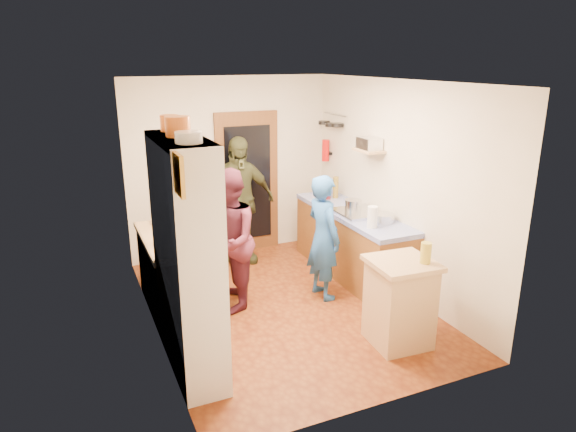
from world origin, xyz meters
TOP-DOWN VIEW (x-y plane):
  - floor at (0.00, 0.00)m, footprint 3.00×4.00m
  - ceiling at (0.00, 0.00)m, footprint 3.00×4.00m
  - wall_back at (0.00, 2.01)m, footprint 3.00×0.02m
  - wall_front at (0.00, -2.01)m, footprint 3.00×0.02m
  - wall_left at (-1.51, 0.00)m, footprint 0.02×4.00m
  - wall_right at (1.51, 0.00)m, footprint 0.02×4.00m
  - door_frame at (0.25, 1.97)m, footprint 0.95×0.06m
  - door_glass at (0.25, 1.94)m, footprint 0.70×0.02m
  - hutch_body at (-1.30, -0.80)m, footprint 0.40×1.20m
  - hutch_top_shelf at (-1.30, -0.80)m, footprint 0.40×1.14m
  - plate_stack at (-1.30, -1.13)m, footprint 0.21×0.21m
  - orange_pot_a at (-1.30, -0.75)m, footprint 0.21×0.21m
  - orange_pot_b at (-1.30, -0.40)m, footprint 0.16×0.16m
  - left_counter_base at (-1.20, 0.45)m, footprint 0.60×1.40m
  - left_counter_top at (-1.20, 0.45)m, footprint 0.64×1.44m
  - toaster at (-1.15, 0.07)m, footprint 0.24×0.17m
  - kettle at (-1.25, 0.22)m, footprint 0.21×0.21m
  - orange_bowl at (-1.12, 0.67)m, footprint 0.22×0.22m
  - chopping_board at (-1.18, 1.04)m, footprint 0.33×0.27m
  - right_counter_base at (1.20, 0.50)m, footprint 0.60×2.20m
  - right_counter_top at (1.20, 0.50)m, footprint 0.62×2.22m
  - hob at (1.20, 0.36)m, footprint 0.55×0.58m
  - pot_on_hob at (1.15, 0.42)m, footprint 0.22×0.22m
  - bottle_a at (1.05, 1.13)m, footprint 0.08×0.08m
  - bottle_b at (1.18, 1.16)m, footprint 0.07×0.07m
  - bottle_c at (1.31, 1.18)m, footprint 0.09×0.09m
  - paper_towel at (1.05, -0.19)m, footprint 0.14×0.14m
  - mixing_bowl at (1.30, -0.05)m, footprint 0.34×0.34m
  - island_base at (0.74, -1.22)m, footprint 0.59×0.59m
  - island_top at (0.74, -1.22)m, footprint 0.66×0.66m
  - cutting_board at (0.70, -1.17)m, footprint 0.37×0.30m
  - oil_jar at (0.92, -1.35)m, footprint 0.11×0.11m
  - pan_rail at (1.46, 1.52)m, footprint 0.02×0.65m
  - pan_hang_a at (1.40, 1.35)m, footprint 0.18×0.18m
  - pan_hang_b at (1.40, 1.55)m, footprint 0.16×0.16m
  - pan_hang_c at (1.40, 1.75)m, footprint 0.17×0.17m
  - wall_shelf at (1.37, 0.45)m, footprint 0.26×0.42m
  - radio at (1.37, 0.45)m, footprint 0.22×0.30m
  - ext_bracket at (1.47, 1.70)m, footprint 0.06×0.10m
  - fire_extinguisher at (1.41, 1.70)m, footprint 0.11×0.11m
  - picture_frame at (-1.48, -1.55)m, footprint 0.03×0.25m
  - person_hob at (0.57, 0.05)m, footprint 0.42×0.59m
  - person_left at (-0.56, 0.28)m, footprint 0.83×0.95m
  - person_back at (-0.03, 1.54)m, footprint 1.08×0.48m

SIDE VIEW (x-z plane):
  - floor at x=0.00m, z-range -0.02..0.00m
  - right_counter_base at x=1.20m, z-range 0.00..0.84m
  - left_counter_base at x=-1.20m, z-range 0.00..0.85m
  - island_base at x=0.74m, z-range 0.00..0.86m
  - person_hob at x=0.57m, z-range 0.00..1.53m
  - person_left at x=-0.56m, z-range 0.00..1.66m
  - right_counter_top at x=1.20m, z-range 0.84..0.90m
  - left_counter_top at x=-1.20m, z-range 0.85..0.90m
  - island_top at x=0.74m, z-range 0.86..0.91m
  - cutting_board at x=0.70m, z-range 0.89..0.91m
  - person_back at x=-0.03m, z-range 0.00..1.82m
  - chopping_board at x=-1.18m, z-range 0.90..0.92m
  - hob at x=1.20m, z-range 0.90..0.94m
  - orange_bowl at x=-1.12m, z-range 0.90..1.00m
  - mixing_bowl at x=1.30m, z-range 0.90..1.00m
  - toaster at x=-1.15m, z-range 0.90..1.07m
  - kettle at x=-1.25m, z-range 0.90..1.09m
  - pot_on_hob at x=1.15m, z-range 0.94..1.08m
  - oil_jar at x=0.92m, z-range 0.91..1.12m
  - paper_towel at x=1.05m, z-range 0.90..1.16m
  - bottle_b at x=1.18m, z-range 0.90..1.17m
  - door_frame at x=0.25m, z-range 0.00..2.10m
  - door_glass at x=0.25m, z-range 0.20..1.90m
  - bottle_a at x=1.05m, z-range 0.90..1.21m
  - bottle_c at x=1.31m, z-range 0.90..1.21m
  - hutch_body at x=-1.30m, z-range 0.00..2.20m
  - wall_back at x=0.00m, z-range 0.00..2.60m
  - wall_front at x=0.00m, z-range 0.00..2.60m
  - wall_left at x=-1.51m, z-range 0.00..2.60m
  - wall_right at x=1.51m, z-range 0.00..2.60m
  - ext_bracket at x=1.47m, z-range 1.43..1.47m
  - fire_extinguisher at x=1.41m, z-range 1.34..1.66m
  - wall_shelf at x=1.37m, z-range 1.69..1.71m
  - radio at x=1.37m, z-range 1.72..1.86m
  - pan_hang_b at x=1.40m, z-range 1.88..1.92m
  - pan_hang_c at x=1.40m, z-range 1.89..1.93m
  - pan_hang_a at x=1.40m, z-range 1.90..1.94m
  - pan_rail at x=1.46m, z-range 2.04..2.06m
  - picture_frame at x=-1.48m, z-range 1.90..2.20m
  - hutch_top_shelf at x=-1.30m, z-range 2.16..2.20m
  - plate_stack at x=-1.30m, z-range 2.20..2.29m
  - orange_pot_b at x=-1.30m, z-range 2.20..2.35m
  - orange_pot_a at x=-1.30m, z-range 2.20..2.37m
  - ceiling at x=0.00m, z-range 2.60..2.62m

